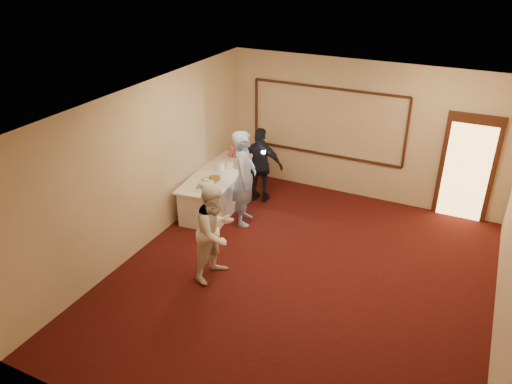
# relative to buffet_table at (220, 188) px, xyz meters

# --- Properties ---
(floor) EXTENTS (7.00, 7.00, 0.00)m
(floor) POSITION_rel_buffet_table_xyz_m (2.54, -1.74, -0.39)
(floor) COLOR black
(floor) RESTS_ON ground
(room_walls) EXTENTS (6.04, 7.04, 3.02)m
(room_walls) POSITION_rel_buffet_table_xyz_m (2.54, -1.74, 1.64)
(room_walls) COLOR beige
(room_walls) RESTS_ON floor
(wall_molding) EXTENTS (3.45, 0.04, 1.55)m
(wall_molding) POSITION_rel_buffet_table_xyz_m (1.74, 1.73, 1.21)
(wall_molding) COLOR #331B0F
(wall_molding) RESTS_ON room_walls
(doorway) EXTENTS (1.05, 0.07, 2.20)m
(doorway) POSITION_rel_buffet_table_xyz_m (4.69, 1.71, 0.69)
(doorway) COLOR #331B0F
(doorway) RESTS_ON floor
(buffet_table) EXTENTS (1.17, 2.47, 0.77)m
(buffet_table) POSITION_rel_buffet_table_xyz_m (0.00, 0.00, 0.00)
(buffet_table) COLOR white
(buffet_table) RESTS_ON floor
(pavlova_tray) EXTENTS (0.47, 0.53, 0.18)m
(pavlova_tray) POSITION_rel_buffet_table_xyz_m (0.15, -0.75, 0.46)
(pavlova_tray) COLOR #B8BCBF
(pavlova_tray) RESTS_ON buffet_table
(cupcake_stand) EXTENTS (0.29, 0.29, 0.42)m
(cupcake_stand) POSITION_rel_buffet_table_xyz_m (-0.14, 0.94, 0.53)
(cupcake_stand) COLOR #DF5254
(cupcake_stand) RESTS_ON buffet_table
(plate_stack_a) EXTENTS (0.21, 0.21, 0.17)m
(plate_stack_a) POSITION_rel_buffet_table_xyz_m (-0.04, 0.11, 0.47)
(plate_stack_a) COLOR white
(plate_stack_a) RESTS_ON buffet_table
(plate_stack_b) EXTENTS (0.19, 0.19, 0.16)m
(plate_stack_b) POSITION_rel_buffet_table_xyz_m (0.10, 0.29, 0.46)
(plate_stack_b) COLOR white
(plate_stack_b) RESTS_ON buffet_table
(tart) EXTENTS (0.28, 0.28, 0.06)m
(tart) POSITION_rel_buffet_table_xyz_m (0.10, -0.36, 0.41)
(tart) COLOR white
(tart) RESTS_ON buffet_table
(man) EXTENTS (0.67, 0.82, 1.95)m
(man) POSITION_rel_buffet_table_xyz_m (0.81, -0.41, 0.59)
(man) COLOR #8CACE7
(man) RESTS_ON floor
(woman) EXTENTS (0.79, 0.93, 1.71)m
(woman) POSITION_rel_buffet_table_xyz_m (1.21, -2.23, 0.47)
(woman) COLOR white
(woman) RESTS_ON floor
(guest) EXTENTS (1.01, 0.51, 1.66)m
(guest) POSITION_rel_buffet_table_xyz_m (0.70, 0.58, 0.44)
(guest) COLOR black
(guest) RESTS_ON floor
(camera_flash) EXTENTS (0.08, 0.06, 0.05)m
(camera_flash) POSITION_rel_buffet_table_xyz_m (0.89, 0.30, 0.89)
(camera_flash) COLOR white
(camera_flash) RESTS_ON guest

